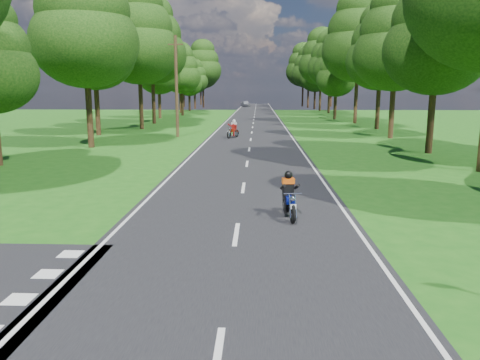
{
  "coord_description": "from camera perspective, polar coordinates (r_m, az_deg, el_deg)",
  "views": [
    {
      "loc": [
        0.56,
        -9.93,
        3.8
      ],
      "look_at": [
        0.02,
        4.0,
        1.1
      ],
      "focal_mm": 35.0,
      "sensor_mm": 36.0,
      "label": 1
    }
  ],
  "objects": [
    {
      "name": "ground",
      "position": [
        10.65,
        -0.97,
        -9.95
      ],
      "size": [
        160.0,
        160.0,
        0.0
      ],
      "primitive_type": "plane",
      "color": "#1B5914",
      "rests_on": "ground"
    },
    {
      "name": "road_markings",
      "position": [
        58.18,
        1.53,
        7.24
      ],
      "size": [
        7.4,
        140.0,
        0.01
      ],
      "color": "silver",
      "rests_on": "main_road"
    },
    {
      "name": "telegraph_pole",
      "position": [
        38.49,
        -7.75,
        11.27
      ],
      "size": [
        1.2,
        0.26,
        8.0
      ],
      "color": "#382616",
      "rests_on": "ground"
    },
    {
      "name": "rider_far_red",
      "position": [
        37.43,
        -0.87,
        6.28
      ],
      "size": [
        1.21,
        1.83,
        1.45
      ],
      "primitive_type": null,
      "rotation": [
        0.0,
        0.0,
        -0.4
      ],
      "color": "#9C210C",
      "rests_on": "main_road"
    },
    {
      "name": "rider_near_blue",
      "position": [
        14.07,
        6.0,
        -1.77
      ],
      "size": [
        0.72,
        1.71,
        1.39
      ],
      "primitive_type": null,
      "rotation": [
        0.0,
        0.0,
        0.1
      ],
      "color": "navy",
      "rests_on": "main_road"
    },
    {
      "name": "distant_car",
      "position": [
        107.3,
        0.67,
        9.3
      ],
      "size": [
        2.45,
        4.18,
        1.33
      ],
      "primitive_type": "imported",
      "rotation": [
        0.0,
        0.0,
        0.24
      ],
      "color": "silver",
      "rests_on": "main_road"
    },
    {
      "name": "main_road",
      "position": [
        60.05,
        1.69,
        7.34
      ],
      "size": [
        7.0,
        140.0,
        0.02
      ],
      "primitive_type": "cube",
      "color": "black",
      "rests_on": "ground"
    },
    {
      "name": "treeline",
      "position": [
        70.14,
        3.01,
        14.59
      ],
      "size": [
        40.0,
        115.35,
        14.78
      ],
      "color": "black",
      "rests_on": "ground"
    }
  ]
}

